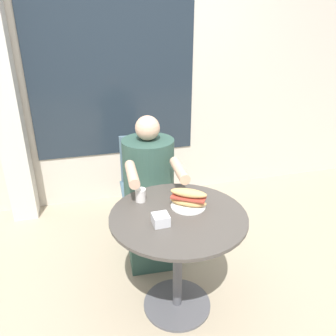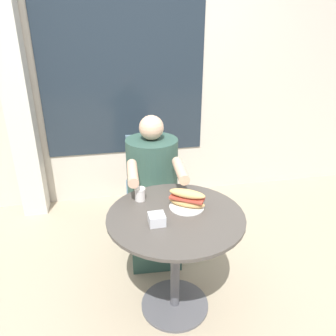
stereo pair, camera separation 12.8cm
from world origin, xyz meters
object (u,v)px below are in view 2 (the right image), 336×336
(seated_diner, at_px, (153,199))
(drink_cup, at_px, (140,194))
(sandwich_on_plate, at_px, (187,200))
(diner_chair, at_px, (148,176))
(cafe_table, at_px, (175,240))

(seated_diner, relative_size, drink_cup, 13.63)
(sandwich_on_plate, relative_size, drink_cup, 2.74)
(seated_diner, distance_m, sandwich_on_plate, 0.62)
(diner_chair, bearing_deg, drink_cup, 82.34)
(cafe_table, relative_size, diner_chair, 0.93)
(cafe_table, height_order, drink_cup, drink_cup)
(diner_chair, bearing_deg, sandwich_on_plate, 101.16)
(diner_chair, height_order, seated_diner, seated_diner)
(cafe_table, bearing_deg, diner_chair, 91.78)
(seated_diner, xyz_separation_m, drink_cup, (-0.14, -0.39, 0.27))
(cafe_table, height_order, sandwich_on_plate, sandwich_on_plate)
(cafe_table, bearing_deg, sandwich_on_plate, 39.60)
(sandwich_on_plate, height_order, drink_cup, sandwich_on_plate)
(cafe_table, bearing_deg, seated_diner, 93.65)
(diner_chair, bearing_deg, seated_diner, 92.40)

